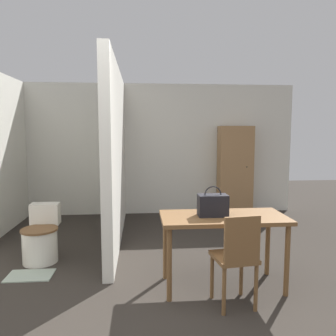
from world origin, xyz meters
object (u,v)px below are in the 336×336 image
at_px(dining_table, 223,224).
at_px(wooden_cabinet, 235,170).
at_px(wooden_chair, 237,256).
at_px(toilet, 41,239).
at_px(handbag, 213,205).

xyz_separation_m(dining_table, wooden_cabinet, (0.98, 2.94, 0.19)).
height_order(wooden_chair, toilet, wooden_chair).
bearing_deg(handbag, dining_table, 0.82).
distance_m(dining_table, toilet, 2.28).
relative_size(toilet, wooden_cabinet, 0.40).
bearing_deg(wooden_cabinet, toilet, -145.85).
xyz_separation_m(handbag, wooden_cabinet, (1.10, 2.94, -0.01)).
xyz_separation_m(dining_table, wooden_chair, (0.02, -0.42, -0.17)).
height_order(dining_table, handbag, handbag).
height_order(dining_table, wooden_chair, wooden_chair).
bearing_deg(dining_table, wooden_cabinet, 71.49).
distance_m(handbag, wooden_cabinet, 3.14).
xyz_separation_m(wooden_chair, wooden_cabinet, (0.97, 3.36, 0.37)).
bearing_deg(wooden_cabinet, dining_table, -108.51).
bearing_deg(dining_table, wooden_chair, -87.56).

